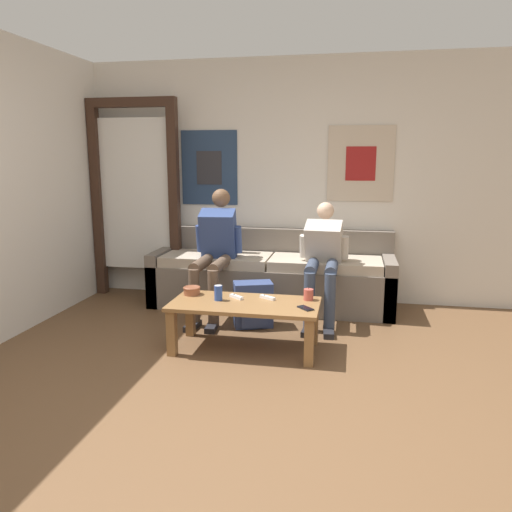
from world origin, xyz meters
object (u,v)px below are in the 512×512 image
at_px(game_controller_near_right, 268,297).
at_px(coffee_table, 245,310).
at_px(cell_phone, 305,308).
at_px(backpack, 253,305).
at_px(game_controller_near_left, 236,297).
at_px(ceramic_bowl, 192,290).
at_px(person_seated_adult, 215,247).
at_px(drink_can_blue, 218,293).
at_px(pillar_candle, 308,295).
at_px(person_seated_teen, 323,257).
at_px(couch, 271,278).

bearing_deg(game_controller_near_right, coffee_table, -141.15).
distance_m(game_controller_near_right, cell_phone, 0.39).
bearing_deg(coffee_table, cell_phone, -9.28).
xyz_separation_m(coffee_table, backpack, (-0.05, 0.57, -0.13)).
bearing_deg(coffee_table, game_controller_near_right, 38.85).
xyz_separation_m(game_controller_near_left, cell_phone, (0.58, -0.18, -0.01)).
bearing_deg(ceramic_bowl, backpack, 43.97).
bearing_deg(game_controller_near_right, person_seated_adult, 131.16).
bearing_deg(drink_can_blue, person_seated_adult, 107.06).
height_order(coffee_table, drink_can_blue, drink_can_blue).
bearing_deg(pillar_candle, backpack, 143.12).
xyz_separation_m(game_controller_near_right, cell_phone, (0.33, -0.21, -0.01)).
height_order(ceramic_bowl, cell_phone, ceramic_bowl).
relative_size(person_seated_teen, drink_can_blue, 8.91).
relative_size(couch, ceramic_bowl, 16.96).
distance_m(coffee_table, cell_phone, 0.50).
bearing_deg(person_seated_teen, pillar_candle, -95.43).
relative_size(backpack, game_controller_near_left, 3.10).
distance_m(backpack, ceramic_bowl, 0.66).
relative_size(coffee_table, person_seated_teen, 1.07).
distance_m(drink_can_blue, game_controller_near_left, 0.16).
relative_size(person_seated_adult, ceramic_bowl, 8.34).
xyz_separation_m(person_seated_teen, game_controller_near_right, (-0.40, -0.74, -0.21)).
xyz_separation_m(person_seated_teen, pillar_candle, (-0.07, -0.71, -0.17)).
bearing_deg(drink_can_blue, ceramic_bowl, 154.84).
bearing_deg(person_seated_teen, backpack, -153.26).
relative_size(pillar_candle, game_controller_near_left, 0.77).
bearing_deg(couch, backpack, -94.96).
height_order(couch, person_seated_teen, person_seated_teen).
xyz_separation_m(couch, person_seated_teen, (0.55, -0.37, 0.32)).
height_order(ceramic_bowl, pillar_candle, pillar_candle).
height_order(couch, drink_can_blue, couch).
height_order(drink_can_blue, cell_phone, drink_can_blue).
bearing_deg(ceramic_bowl, coffee_table, -16.17).
height_order(couch, cell_phone, couch).
relative_size(ceramic_bowl, drink_can_blue, 1.18).
height_order(backpack, game_controller_near_left, game_controller_near_left).
relative_size(couch, game_controller_near_right, 17.64).
height_order(backpack, pillar_candle, pillar_candle).
xyz_separation_m(couch, drink_can_blue, (-0.24, -1.23, 0.17)).
bearing_deg(ceramic_bowl, person_seated_teen, 34.92).
height_order(person_seated_adult, person_seated_teen, person_seated_adult).
relative_size(ceramic_bowl, game_controller_near_left, 1.10).
distance_m(backpack, drink_can_blue, 0.63).
relative_size(person_seated_teen, game_controller_near_left, 8.27).
bearing_deg(backpack, cell_phone, -50.33).
relative_size(person_seated_adult, backpack, 2.95).
distance_m(person_seated_teen, game_controller_near_right, 0.87).
bearing_deg(person_seated_adult, game_controller_near_right, -48.84).
bearing_deg(game_controller_near_left, pillar_candle, 6.15).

